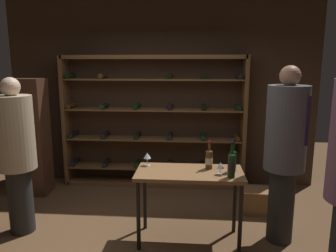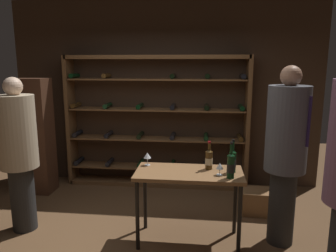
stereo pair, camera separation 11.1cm
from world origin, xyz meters
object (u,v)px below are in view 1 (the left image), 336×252
Objects in this scene: person_guest_blue_shirt at (285,148)px; wine_crate at (258,200)px; wine_glass_stemmed_center at (147,156)px; wine_bottle_green_slim at (232,165)px; wine_glass_stemmed_left at (220,166)px; wine_bottle_red_label at (233,160)px; person_bystander_red_print at (16,150)px; wine_bottle_gold_foil at (209,159)px; display_cabinet at (32,137)px; tasting_table at (189,180)px; wine_rack at (153,123)px.

wine_crate is at bearing 141.94° from person_guest_blue_shirt.
wine_crate is 1.74m from wine_glass_stemmed_center.
wine_bottle_green_slim reaches higher than wine_glass_stemmed_left.
wine_bottle_red_label reaches higher than wine_glass_stemmed_center.
person_bystander_red_print reaches higher than wine_bottle_gold_foil.
wine_bottle_gold_foil is 2.11× the size of wine_glass_stemmed_center.
person_bystander_red_print is 12.18× the size of wine_glass_stemmed_center.
wine_bottle_green_slim reaches higher than wine_glass_stemmed_center.
display_cabinet is 13.17× the size of wine_glass_stemmed_left.
tasting_table is at bearing -19.05° from wine_glass_stemmed_center.
person_guest_blue_shirt reaches higher than wine_glass_stemmed_center.
display_cabinet is at bearing 157.40° from wine_bottle_gold_foil.
tasting_table is at bearing -176.00° from person_bystander_red_print.
wine_rack is 7.65× the size of wine_bottle_green_slim.
wine_glass_stemmed_left is (0.11, -0.19, -0.02)m from wine_bottle_gold_foil.
wine_glass_stemmed_left is at bearing -59.14° from wine_bottle_gold_foil.
display_cabinet is at bearing 154.40° from wine_bottle_green_slim.
wine_crate is 3.57× the size of wine_glass_stemmed_left.
wine_rack reaches higher than wine_bottle_gold_foil.
person_bystander_red_print is at bearing -178.61° from wine_bottle_gold_foil.
wine_glass_stemmed_left reaches higher than tasting_table.
person_guest_blue_shirt reaches higher than wine_crate.
wine_rack is at bearing 150.32° from wine_crate.
display_cabinet is at bearing 173.22° from wine_crate.
wine_rack reaches higher than wine_bottle_green_slim.
person_bystander_red_print reaches higher than wine_glass_stemmed_left.
wine_glass_stemmed_left is (-0.11, 0.08, -0.04)m from wine_bottle_green_slim.
wine_glass_stemmed_left is at bearing -124.44° from wine_crate.
wine_rack is at bearing 117.78° from wine_bottle_gold_foil.
display_cabinet is 3.09m from wine_bottle_red_label.
display_cabinet is at bearing -65.10° from person_bystander_red_print.
wine_bottle_gold_foil is at bearing 129.00° from wine_bottle_green_slim.
person_guest_blue_shirt is (1.64, -1.59, 0.04)m from wine_rack.
wine_glass_stemmed_center is (-0.49, 0.17, 0.21)m from tasting_table.
wine_crate is at bearing -6.78° from display_cabinet.
wine_glass_stemmed_left is (-0.70, -0.17, -0.17)m from person_guest_blue_shirt.
wine_bottle_red_label is at bearing -17.83° from wine_bottle_gold_foil.
wine_bottle_red_label reaches higher than wine_crate.
wine_bottle_red_label is at bearing -56.84° from wine_rack.
wine_rack is at bearing 123.16° from wine_bottle_red_label.
wine_rack reaches higher than wine_bottle_red_label.
wine_rack reaches higher than wine_glass_stemmed_center.
wine_bottle_red_label is at bearing 37.16° from wine_glass_stemmed_left.
display_cabinet is 3.14m from wine_bottle_green_slim.
wine_bottle_green_slim reaches higher than wine_bottle_red_label.
wine_bottle_red_label is (-0.56, -0.06, -0.14)m from person_guest_blue_shirt.
wine_glass_stemmed_center is (-1.52, 0.08, -0.15)m from person_guest_blue_shirt.
wine_bottle_red_label is 2.71× the size of wine_glass_stemmed_left.
wine_rack is 1.65× the size of display_cabinet.
person_guest_blue_shirt is (1.03, 0.09, 0.36)m from tasting_table.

